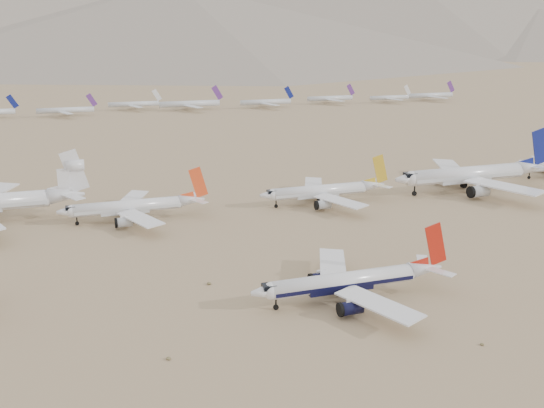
% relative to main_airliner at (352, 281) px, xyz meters
% --- Properties ---
extents(ground, '(7000.00, 7000.00, 0.00)m').
position_rel_main_airliner_xyz_m(ground, '(3.35, 2.30, -4.13)').
color(ground, olive).
rests_on(ground, ground).
extents(main_airliner, '(42.56, 41.57, 15.02)m').
position_rel_main_airliner_xyz_m(main_airliner, '(0.00, 0.00, 0.00)').
color(main_airliner, silver).
rests_on(main_airliner, ground).
extents(row2_navy_widebody, '(58.95, 57.64, 20.97)m').
position_rel_main_airliner_xyz_m(row2_navy_widebody, '(79.62, 68.55, 1.73)').
color(row2_navy_widebody, silver).
rests_on(row2_navy_widebody, ground).
extents(row2_gold_tail, '(42.56, 41.63, 15.15)m').
position_rel_main_airliner_xyz_m(row2_gold_tail, '(23.31, 69.48, 0.11)').
color(row2_gold_tail, silver).
rests_on(row2_gold_tail, ground).
extents(row2_orange_tail, '(42.02, 41.10, 14.99)m').
position_rel_main_airliner_xyz_m(row2_orange_tail, '(-37.82, 70.63, 0.08)').
color(row2_orange_tail, silver).
rests_on(row2_orange_tail, ground).
extents(distant_storage_row, '(523.70, 56.22, 15.09)m').
position_rel_main_airliner_xyz_m(distant_storage_row, '(-15.43, 319.41, 0.23)').
color(distant_storage_row, silver).
rests_on(distant_storage_row, ground).
extents(foothills, '(4637.50, 1395.00, 155.00)m').
position_rel_main_airliner_xyz_m(foothills, '(530.02, 1102.30, 63.02)').
color(foothills, slate).
rests_on(foothills, ground).
extents(desert_scrub, '(276.26, 121.67, 0.63)m').
position_rel_main_airliner_xyz_m(desert_scrub, '(18.03, -25.24, -3.84)').
color(desert_scrub, brown).
rests_on(desert_scrub, ground).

